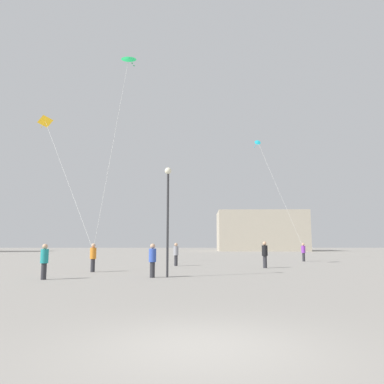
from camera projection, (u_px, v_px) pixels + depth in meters
name	position (u px, v px, depth m)	size (l,w,h in m)	color
ground_plane	(203.00, 347.00, 6.40)	(300.00, 300.00, 0.00)	gray
person_in_black	(265.00, 253.00, 27.01)	(0.41, 0.41, 1.86)	#2D2D33
person_in_blue	(152.00, 259.00, 19.45)	(0.37, 0.37, 1.72)	#2D2D33
person_in_purple	(303.00, 251.00, 36.90)	(0.38, 0.38, 1.76)	#2D2D33
person_in_grey	(176.00, 253.00, 29.50)	(0.38, 0.38, 1.77)	#2D2D33
person_in_teal	(44.00, 260.00, 18.36)	(0.37, 0.37, 1.70)	#2D2D33
person_in_orange	(93.00, 256.00, 23.23)	(0.38, 0.38, 1.73)	#2D2D33
kite_cyan_diamond	(259.00, 145.00, 43.29)	(3.71, 5.30, 12.25)	#1EB2C6
kite_amber_delta	(46.00, 124.00, 33.30)	(7.47, 9.45, 11.49)	yellow
kite_emerald_diamond	(129.00, 60.00, 28.71)	(1.93, 4.10, 14.78)	green
building_centre_hall	(260.00, 231.00, 90.04)	(20.54, 15.18, 9.16)	#B2A893
lamppost_east	(168.00, 204.00, 19.97)	(0.36, 0.36, 5.73)	#2D2D30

